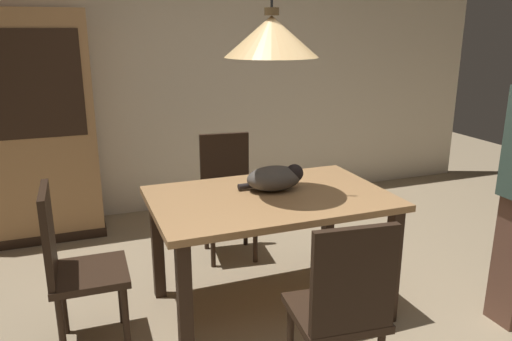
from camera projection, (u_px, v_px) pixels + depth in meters
name	position (u px, v px, depth m)	size (l,w,h in m)	color
back_wall	(184.00, 56.00, 4.59)	(6.40, 0.10, 2.90)	beige
dining_table	(270.00, 211.00, 2.97)	(1.40, 0.90, 0.75)	#A87A4C
chair_far_back	(227.00, 190.00, 3.80)	(0.44, 0.44, 0.93)	black
chair_left_side	(73.00, 262.00, 2.63)	(0.41, 0.41, 0.93)	black
chair_near_front	(343.00, 306.00, 2.22)	(0.44, 0.44, 0.93)	black
cat_sleeping	(276.00, 178.00, 3.02)	(0.39, 0.23, 0.16)	#4C4742
pendant_lamp	(271.00, 36.00, 2.69)	(0.52, 0.52, 1.30)	#E5B775
hutch_bookcase	(23.00, 133.00, 3.97)	(1.12, 0.45, 1.85)	#A87A4C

